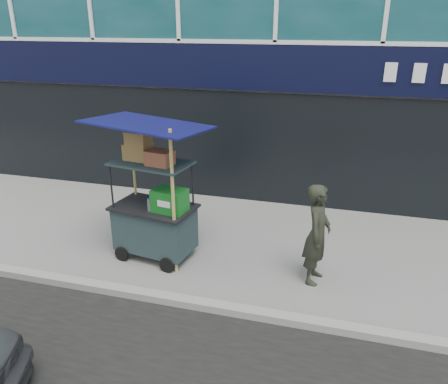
% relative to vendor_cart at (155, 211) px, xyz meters
% --- Properties ---
extents(ground, '(80.00, 80.00, 0.00)m').
position_rel_vendor_cart_xyz_m(ground, '(1.44, -1.00, -0.85)').
color(ground, gray).
rests_on(ground, ground).
extents(curb, '(80.00, 0.18, 0.12)m').
position_rel_vendor_cart_xyz_m(curb, '(1.44, -1.20, -0.79)').
color(curb, gray).
rests_on(curb, ground).
extents(vendor_cart, '(1.95, 1.52, 2.41)m').
position_rel_vendor_cart_xyz_m(vendor_cart, '(0.00, 0.00, 0.00)').
color(vendor_cart, black).
rests_on(vendor_cart, ground).
extents(vendor_man, '(0.46, 0.63, 1.59)m').
position_rel_vendor_cart_xyz_m(vendor_man, '(2.67, -0.03, -0.05)').
color(vendor_man, black).
rests_on(vendor_man, ground).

